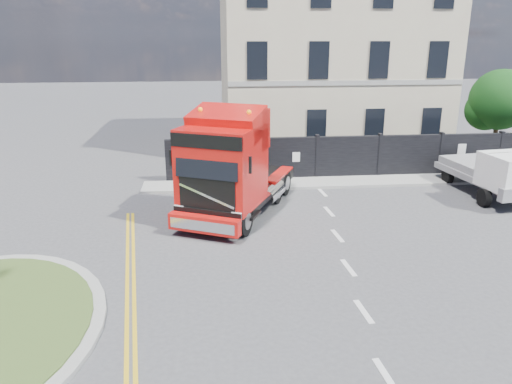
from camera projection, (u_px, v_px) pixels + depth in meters
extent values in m
plane|color=#424244|center=(247.00, 266.00, 14.73)|extent=(120.00, 120.00, 0.00)
cube|color=black|center=(358.00, 157.00, 23.52)|extent=(18.00, 0.25, 2.00)
cube|color=beige|center=(326.00, 52.00, 29.26)|extent=(12.00, 10.00, 11.00)
cylinder|color=#382619|center=(495.00, 137.00, 27.09)|extent=(0.24, 0.24, 2.40)
sphere|color=#103512|center=(500.00, 100.00, 26.48)|extent=(3.20, 3.20, 3.20)
sphere|color=#103512|center=(486.00, 110.00, 27.00)|extent=(2.20, 2.20, 2.20)
cube|color=gray|center=(363.00, 181.00, 22.95)|extent=(20.00, 1.60, 0.12)
cube|color=black|center=(241.00, 190.00, 19.41)|extent=(4.92, 6.77, 0.45)
cube|color=red|center=(222.00, 166.00, 17.40)|extent=(3.38, 3.43, 2.81)
cube|color=red|center=(233.00, 128.00, 18.00)|extent=(2.66, 1.89, 1.41)
cube|color=black|center=(206.00, 163.00, 16.13)|extent=(2.02, 1.00, 1.05)
cube|color=red|center=(204.00, 224.00, 16.45)|extent=(2.42, 1.39, 0.55)
cylinder|color=black|center=(186.00, 213.00, 17.53)|extent=(0.74, 1.08, 1.04)
cylinder|color=gray|center=(186.00, 213.00, 17.53)|extent=(0.57, 0.67, 0.57)
cylinder|color=black|center=(244.00, 221.00, 16.83)|extent=(0.74, 1.08, 1.04)
cylinder|color=gray|center=(244.00, 221.00, 16.83)|extent=(0.57, 0.67, 0.57)
cylinder|color=black|center=(226.00, 186.00, 20.73)|extent=(0.74, 1.08, 1.04)
cylinder|color=gray|center=(226.00, 186.00, 20.73)|extent=(0.57, 0.67, 0.57)
cylinder|color=black|center=(275.00, 191.00, 20.03)|extent=(0.74, 1.08, 1.04)
cylinder|color=gray|center=(275.00, 191.00, 20.03)|extent=(0.57, 0.67, 0.57)
cylinder|color=black|center=(236.00, 178.00, 21.81)|extent=(0.74, 1.08, 1.04)
cylinder|color=gray|center=(236.00, 178.00, 21.81)|extent=(0.57, 0.67, 0.57)
cylinder|color=black|center=(284.00, 183.00, 21.11)|extent=(0.74, 1.08, 1.04)
cylinder|color=gray|center=(284.00, 183.00, 21.11)|extent=(0.57, 0.67, 0.57)
cube|color=gray|center=(488.00, 177.00, 21.17)|extent=(2.59, 5.22, 0.26)
cube|color=white|center=(512.00, 172.00, 19.48)|extent=(2.20, 2.11, 1.36)
cylinder|color=black|center=(484.00, 198.00, 19.70)|extent=(0.26, 0.73, 0.73)
cylinder|color=black|center=(448.00, 176.00, 22.68)|extent=(0.26, 0.73, 0.73)
cylinder|color=black|center=(489.00, 175.00, 22.86)|extent=(0.26, 0.73, 0.73)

